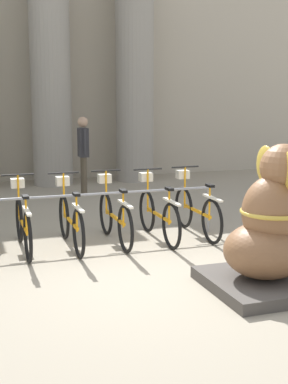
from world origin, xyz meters
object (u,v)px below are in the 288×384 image
at_px(bicycle_4, 70,220).
at_px(bicycle_5, 114,216).
at_px(elephant_statue, 271,232).
at_px(bicycle_3, 23,223).
at_px(bicycle_6, 158,213).
at_px(bicycle_7, 196,210).
at_px(person_pedestrian, 83,148).

xyz_separation_m(bicycle_4, bicycle_5, (0.69, 0.04, 0.00)).
bearing_deg(elephant_statue, bicycle_5, 115.02).
xyz_separation_m(bicycle_3, bicycle_4, (0.69, -0.03, 0.00)).
bearing_deg(bicycle_6, bicycle_4, 179.47).
distance_m(bicycle_4, bicycle_6, 1.37).
bearing_deg(bicycle_4, bicycle_7, 1.60).
height_order(bicycle_5, elephant_statue, elephant_statue).
xyz_separation_m(bicycle_3, bicycle_6, (2.06, -0.04, 0.00)).
bearing_deg(bicycle_3, elephant_statue, -44.44).
bearing_deg(bicycle_7, bicycle_3, -179.33).
xyz_separation_m(bicycle_4, elephant_statue, (1.85, -2.47, 0.26)).
distance_m(bicycle_3, bicycle_4, 0.69).
height_order(bicycle_4, bicycle_5, same).
distance_m(bicycle_4, bicycle_5, 0.69).
bearing_deg(person_pedestrian, bicycle_7, -77.27).
relative_size(bicycle_4, bicycle_5, 1.00).
xyz_separation_m(bicycle_6, person_pedestrian, (-0.24, 4.19, 0.65)).
xyz_separation_m(bicycle_7, person_pedestrian, (-0.93, 4.12, 0.65)).
relative_size(bicycle_7, elephant_statue, 0.90).
height_order(bicycle_5, bicycle_6, same).
bearing_deg(person_pedestrian, bicycle_6, -86.66).
relative_size(bicycle_3, bicycle_4, 1.00).
bearing_deg(person_pedestrian, bicycle_3, -113.58).
distance_m(bicycle_6, person_pedestrian, 4.25).
xyz_separation_m(bicycle_5, bicycle_7, (1.37, 0.02, 0.00)).
relative_size(bicycle_3, elephant_statue, 0.90).
bearing_deg(bicycle_4, elephant_statue, -53.05).
relative_size(bicycle_5, bicycle_7, 1.00).
distance_m(bicycle_6, bicycle_7, 0.69).
bearing_deg(bicycle_5, bicycle_7, 0.78).
height_order(bicycle_6, bicycle_7, same).
distance_m(elephant_statue, person_pedestrian, 6.70).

